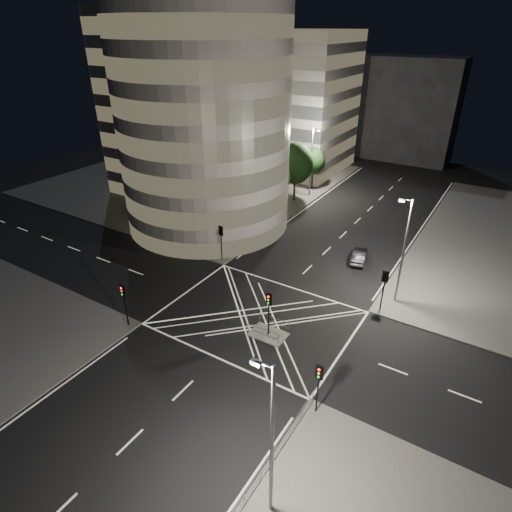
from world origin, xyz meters
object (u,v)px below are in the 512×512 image
Objects in this scene: street_lamp_left_near at (243,198)px; traffic_signal_fl at (221,237)px; traffic_signal_nr at (319,380)px; traffic_signal_island at (269,306)px; sedan at (359,256)px; central_island at (268,334)px; street_lamp_left_far at (312,160)px; traffic_signal_fr at (384,283)px; street_lamp_right_far at (403,249)px; street_lamp_right_near at (271,439)px; traffic_signal_nl at (124,298)px.

traffic_signal_fl is at bearing -83.03° from street_lamp_left_near.
traffic_signal_nr and traffic_signal_island have the same top height.
sedan is (1.93, 16.12, -2.25)m from traffic_signal_island.
street_lamp_left_far is at bearing 109.95° from central_island.
traffic_signal_island is 16.39m from sedan.
traffic_signal_nr reaches higher than sedan.
street_lamp_left_far reaches higher than traffic_signal_fr.
sedan is at bearing 83.16° from central_island.
traffic_signal_fr is 1.00× the size of traffic_signal_nr.
street_lamp_left_near is (-18.24, 18.80, 2.63)m from traffic_signal_nr.
street_lamp_left_far is (-18.24, 23.20, 2.63)m from traffic_signal_fr.
traffic_signal_island is 13.13m from street_lamp_right_far.
street_lamp_left_far is 1.00× the size of street_lamp_right_near.
traffic_signal_fl is 23.36m from street_lamp_left_far.
central_island is 0.75× the size of traffic_signal_island.
traffic_signal_nl is 0.40× the size of street_lamp_left_far.
traffic_signal_fl is 15.11m from sedan.
street_lamp_right_near is (7.44, -12.50, 2.63)m from traffic_signal_island.
traffic_signal_fl is 0.40× the size of street_lamp_left_near.
traffic_signal_fr is 0.40× the size of street_lamp_right_far.
central_island is 13.91m from traffic_signal_fl.
traffic_signal_fr is at bearing -15.92° from street_lamp_left_near.
traffic_signal_fr is (17.60, 13.60, 0.00)m from traffic_signal_nl.
traffic_signal_nr is 0.40× the size of street_lamp_left_far.
street_lamp_left_near is at bearing 96.97° from traffic_signal_fl.
central_island is at bearing 70.07° from sedan.
traffic_signal_nl is 18.99m from street_lamp_left_near.
street_lamp_right_far is at bearing 90.00° from street_lamp_right_near.
street_lamp_left_far is 1.00× the size of street_lamp_right_far.
traffic_signal_nr is at bearing -45.87° from street_lamp_left_near.
street_lamp_left_far reaches higher than traffic_signal_island.
street_lamp_right_near is at bearing -59.25° from traffic_signal_island.
street_lamp_right_far is (7.44, 10.50, 5.47)m from central_island.
central_island is at bearing -49.73° from street_lamp_left_near.
traffic_signal_island reaches higher than central_island.
traffic_signal_nr is at bearing 0.00° from traffic_signal_nl.
street_lamp_left_far reaches higher than sedan.
traffic_signal_fl is 17.60m from traffic_signal_fr.
central_island is 33.95m from street_lamp_left_far.
central_island is at bearing 142.07° from traffic_signal_nr.
street_lamp_left_near reaches higher than sedan.
traffic_signal_nr is at bearing -37.93° from traffic_signal_island.
traffic_signal_island is at bearing -129.33° from traffic_signal_fr.
traffic_signal_fl is (-10.80, 8.30, 2.84)m from central_island.
traffic_signal_island is (10.80, 5.30, 0.00)m from traffic_signal_nl.
street_lamp_left_near and street_lamp_right_far have the same top height.
street_lamp_right_near reaches higher than traffic_signal_fl.
traffic_signal_fl reaches higher than sedan.
street_lamp_left_far and street_lamp_right_far have the same top height.
traffic_signal_nr is at bearing -37.93° from central_island.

